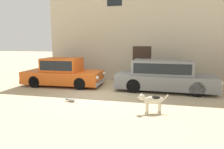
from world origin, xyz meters
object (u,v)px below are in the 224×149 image
(stray_cat, at_px, (71,100))
(parked_sedan_nearest, at_px, (63,72))
(parked_sedan_second, at_px, (163,75))
(stray_dog_spotted, at_px, (152,100))

(stray_cat, bearing_deg, parked_sedan_nearest, -52.10)
(parked_sedan_nearest, relative_size, parked_sedan_second, 0.90)
(stray_dog_spotted, height_order, stray_cat, stray_dog_spotted)
(parked_sedan_nearest, bearing_deg, stray_cat, -60.29)
(parked_sedan_nearest, bearing_deg, stray_dog_spotted, -36.07)
(stray_dog_spotted, bearing_deg, parked_sedan_second, -116.16)
(parked_sedan_nearest, height_order, parked_sedan_second, parked_sedan_nearest)
(parked_sedan_nearest, height_order, stray_dog_spotted, parked_sedan_nearest)
(parked_sedan_second, height_order, stray_dog_spotted, parked_sedan_second)
(parked_sedan_nearest, height_order, stray_cat, parked_sedan_nearest)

